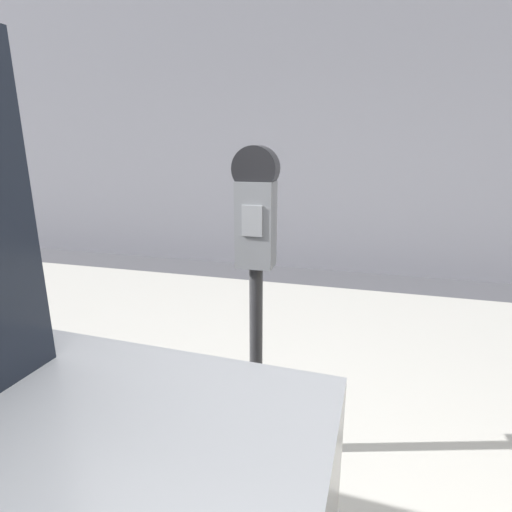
# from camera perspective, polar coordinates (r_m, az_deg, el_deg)

# --- Properties ---
(sidewalk) EXTENTS (24.00, 2.80, 0.10)m
(sidewalk) POSITION_cam_1_polar(r_m,az_deg,el_deg) (3.14, 3.44, -13.43)
(sidewalk) COLOR #ADAAA3
(sidewalk) RESTS_ON ground_plane
(building_facade) EXTENTS (24.00, 0.30, 6.24)m
(building_facade) POSITION_cam_1_polar(r_m,az_deg,el_deg) (5.44, 10.19, 31.89)
(building_facade) COLOR gray
(building_facade) RESTS_ON ground_plane
(parking_meter) EXTENTS (0.18, 0.13, 1.47)m
(parking_meter) POSITION_cam_1_polar(r_m,az_deg,el_deg) (1.72, -0.00, 0.78)
(parking_meter) COLOR #2D2D30
(parking_meter) RESTS_ON sidewalk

